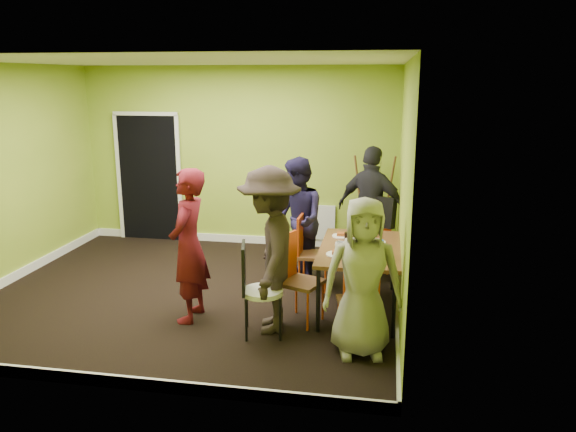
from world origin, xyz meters
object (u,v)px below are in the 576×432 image
Objects in this scene: chair_left_near at (295,273)px; orange_bottle at (357,241)px; chair_bentwood at (256,285)px; blue_bottle at (380,249)px; person_left_near at (270,250)px; easel at (373,206)px; chair_back_end at (377,220)px; person_front_end at (363,278)px; person_left_far at (297,221)px; chair_left_far at (308,248)px; thermos at (357,236)px; dining_table at (360,252)px; person_back_end at (372,209)px; person_standing at (189,246)px; chair_front_end at (359,297)px.

chair_left_near is 13.44× the size of orange_bottle.
blue_bottle is (1.24, 0.48, 0.31)m from chair_bentwood.
chair_left_near is at bearing 129.21° from person_left_near.
chair_back_end is at bearing -84.42° from easel.
person_front_end is at bearing 70.55° from chair_left_near.
person_left_far is (-1.08, 1.16, -0.03)m from blue_bottle.
thermos is (0.63, -0.55, 0.34)m from chair_left_far.
blue_bottle is at bearing -56.24° from thermos.
person_left_far reaches higher than easel.
dining_table is at bearing 50.78° from chair_left_far.
orange_bottle is (-0.00, 0.10, -0.08)m from thermos.
chair_back_end is 2.40m from person_front_end.
person_front_end is (1.10, -0.24, 0.24)m from chair_bentwood.
easel reaches higher than chair_bentwood.
chair_bentwood is at bearing -18.43° from chair_left_near.
person_left_far reaches higher than blue_bottle.
person_back_end is at bearing 179.94° from chair_left_near.
chair_bentwood is 4.18× the size of thermos.
easel is at bearing 80.23° from person_front_end.
person_back_end is at bearing 137.58° from person_standing.
chair_left_near is at bearing 132.09° from chair_front_end.
chair_bentwood reaches higher than chair_front_end.
chair_left_near is 0.48m from person_left_near.
chair_left_near is at bearing 1.58° from chair_left_far.
chair_back_end reaches higher than chair_left_far.
chair_bentwood is (-1.18, -2.16, -0.20)m from chair_back_end.
dining_table is 0.89× the size of person_standing.
chair_left_far is 1.65m from chair_front_end.
person_front_end is (-0.01, -3.17, 0.02)m from easel.
orange_bottle is 0.04× the size of person_left_far.
chair_left_far reaches higher than orange_bottle.
person_left_far is (0.16, 1.64, 0.28)m from chair_bentwood.
person_left_near is at bearing -142.51° from dining_table.
person_back_end is (-0.01, -0.61, 0.11)m from easel.
chair_left_near is 1.95m from chair_back_end.
person_left_far is at bearing 145.27° from person_standing.
person_left_far is 0.95× the size of person_back_end.
chair_front_end is at bearing -108.55° from blue_bottle.
chair_back_end is 2.47m from chair_bentwood.
person_standing reaches higher than chair_bentwood.
person_left_near is 1.06m from person_front_end.
person_left_near reaches higher than chair_bentwood.
person_standing is at bearing 70.19° from person_back_end.
chair_left_far is at bearing 101.38° from chair_front_end.
chair_left_near is 1.20m from person_standing.
easel is at bearing 146.41° from chair_bentwood.
person_standing is at bearing -59.63° from person_left_far.
easel is 3.17m from person_front_end.
chair_left_far is 4.00× the size of thermos.
blue_bottle is 0.74m from person_front_end.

